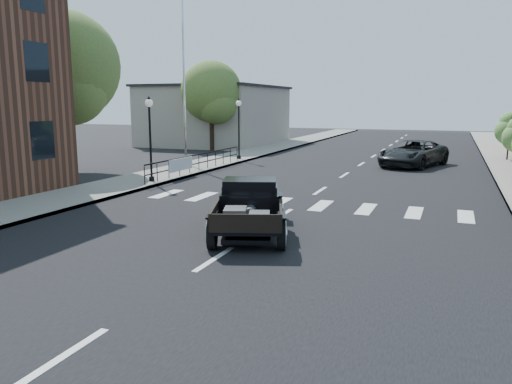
% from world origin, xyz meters
% --- Properties ---
extents(ground, '(120.00, 120.00, 0.00)m').
position_xyz_m(ground, '(0.00, 0.00, 0.00)').
color(ground, black).
rests_on(ground, ground).
extents(road, '(14.00, 80.00, 0.02)m').
position_xyz_m(road, '(0.00, 15.00, 0.01)').
color(road, black).
rests_on(road, ground).
extents(road_markings, '(12.00, 60.00, 0.06)m').
position_xyz_m(road_markings, '(0.00, 10.00, 0.00)').
color(road_markings, silver).
rests_on(road_markings, ground).
extents(sidewalk_left, '(3.00, 80.00, 0.15)m').
position_xyz_m(sidewalk_left, '(-8.50, 15.00, 0.07)').
color(sidewalk_left, gray).
rests_on(sidewalk_left, ground).
extents(low_building_left, '(10.00, 12.00, 5.00)m').
position_xyz_m(low_building_left, '(-15.00, 28.00, 2.50)').
color(low_building_left, '#A89B8D').
rests_on(low_building_left, ground).
extents(railing, '(0.08, 10.00, 1.00)m').
position_xyz_m(railing, '(-7.30, 10.00, 0.65)').
color(railing, black).
rests_on(railing, sidewalk_left).
extents(banner, '(0.04, 2.20, 0.60)m').
position_xyz_m(banner, '(-7.22, 8.00, 0.45)').
color(banner, silver).
rests_on(banner, sidewalk_left).
extents(lamp_post_b, '(0.36, 0.36, 3.80)m').
position_xyz_m(lamp_post_b, '(-7.60, 6.00, 2.05)').
color(lamp_post_b, black).
rests_on(lamp_post_b, sidewalk_left).
extents(lamp_post_c, '(0.36, 0.36, 3.80)m').
position_xyz_m(lamp_post_c, '(-7.60, 16.00, 2.05)').
color(lamp_post_c, black).
rests_on(lamp_post_c, sidewalk_left).
extents(flagpole, '(0.12, 0.12, 11.87)m').
position_xyz_m(flagpole, '(-9.20, 12.00, 6.08)').
color(flagpole, silver).
rests_on(flagpole, sidewalk_left).
extents(big_tree_near, '(5.73, 5.73, 8.41)m').
position_xyz_m(big_tree_near, '(-14.00, 8.00, 4.20)').
color(big_tree_near, '#4D652B').
rests_on(big_tree_near, ground).
extents(big_tree_far, '(4.69, 4.69, 6.89)m').
position_xyz_m(big_tree_far, '(-12.50, 22.00, 3.44)').
color(big_tree_far, '#4D652B').
rests_on(big_tree_far, ground).
extents(small_tree_e, '(1.73, 1.73, 2.88)m').
position_xyz_m(small_tree_e, '(8.30, 21.74, 1.59)').
color(small_tree_e, '#527F3A').
rests_on(small_tree_e, sidewalk_right).
extents(hotrod_pickup, '(3.50, 4.97, 1.57)m').
position_xyz_m(hotrod_pickup, '(-0.13, -0.48, 0.79)').
color(hotrod_pickup, black).
rests_on(hotrod_pickup, ground).
extents(second_car, '(4.12, 5.96, 1.51)m').
position_xyz_m(second_car, '(2.96, 17.17, 0.76)').
color(second_car, black).
rests_on(second_car, ground).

